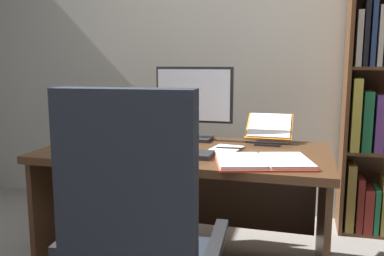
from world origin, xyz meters
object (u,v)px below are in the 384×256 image
Objects in this scene: keyboard at (172,153)px; pen at (229,148)px; monitor at (194,103)px; desk at (189,179)px; notepad at (226,149)px; open_binder at (263,161)px; laptop at (134,128)px; computer_mouse at (118,148)px; reading_stand_with_book at (269,129)px.

pen is (0.26, 0.20, 0.00)m from keyboard.
monitor is 3.41× the size of pen.
desk is 0.30m from notepad.
pen is (0.02, 0.00, 0.01)m from notepad.
keyboard and open_binder have the same top height.
laptop reaches higher than computer_mouse.
pen is (-0.19, -0.31, -0.06)m from reading_stand_with_book.
laptop is 0.71m from pen.
notepad is (0.64, -0.25, -0.05)m from laptop.
laptop reaches higher than desk.
keyboard is 0.30m from computer_mouse.
pen is at bearing 36.89° from keyboard.
open_binder is (0.87, -0.50, -0.04)m from laptop.
monitor is at bearing 55.52° from computer_mouse.
monitor reaches higher than computer_mouse.
desk is 5.39× the size of reading_stand_with_book.
computer_mouse is (0.10, -0.45, -0.03)m from laptop.
reading_stand_with_book is (0.45, 0.07, -0.15)m from monitor.
keyboard is 1.46× the size of reading_stand_with_book.
monitor is 0.44m from laptop.
laptop is at bearing 154.09° from desk.
monitor reaches higher than pen.
open_binder is (0.47, -0.49, -0.21)m from monitor.
open_binder is at bearing -29.75° from laptop.
keyboard is 0.47m from open_binder.
laptop is 0.80× the size of keyboard.
desk is 11.11× the size of pen.
computer_mouse is at bearing -160.03° from notepad.
monitor is at bearing 90.00° from keyboard.
reading_stand_with_book is (0.85, 0.06, 0.02)m from laptop.
pen is at bearing 114.14° from open_binder.
laptop is (-0.42, 0.21, 0.25)m from desk.
reading_stand_with_book reaches higher than notepad.
notepad is at bearing -44.62° from monitor.
computer_mouse is at bearing -146.04° from reading_stand_with_book.
computer_mouse is at bearing -160.69° from pen.
monitor is (-0.02, 0.19, 0.42)m from desk.
reading_stand_with_book reaches higher than pen.
pen is at bearing 19.31° from computer_mouse.
keyboard is at bearing -131.69° from reading_stand_with_book.
monitor is 0.41m from pen.
desk is at bearing 36.86° from computer_mouse.
pen is at bearing 0.00° from notepad.
monitor is 0.57m from computer_mouse.
reading_stand_with_book is 0.57× the size of open_binder.
laptop is at bearing 158.74° from notepad.
monitor is 0.48m from reading_stand_with_book.
desk is at bearing -25.91° from laptop.
reading_stand_with_book reaches higher than open_binder.
computer_mouse is at bearing 160.45° from open_binder.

